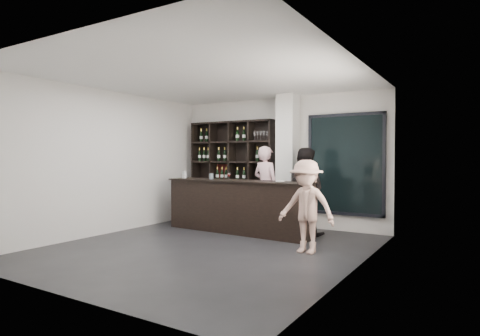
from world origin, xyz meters
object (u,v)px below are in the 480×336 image
Objects in this scene: taster_pink at (266,186)px; taster_black at (304,191)px; tasting_counter at (238,206)px; customer at (306,206)px; wine_shelf at (232,172)px.

taster_pink is 1.19m from taster_black.
customer is at bearing -23.30° from tasting_counter.
taster_pink is at bearing 137.41° from customer.
customer is (0.61, -1.37, -0.12)m from taster_black.
customer reaches higher than tasting_counter.
wine_shelf is 1.52m from tasting_counter.
taster_pink is 1.19× the size of customer.
wine_shelf is 1.38× the size of taster_black.
tasting_counter is 2.09m from customer.
wine_shelf is 2.22m from taster_black.
tasting_counter is at bearing 91.45° from taster_pink.
tasting_counter is 1.00m from taster_pink.
wine_shelf reaches higher than tasting_counter.
taster_black is 1.51m from customer.
taster_pink is at bearing -9.37° from wine_shelf.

